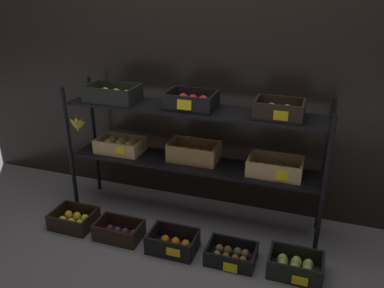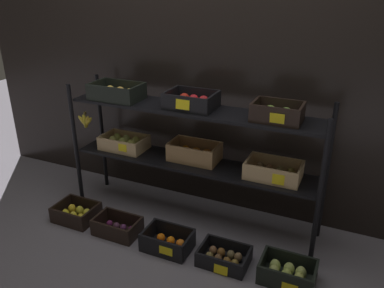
# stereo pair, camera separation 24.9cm
# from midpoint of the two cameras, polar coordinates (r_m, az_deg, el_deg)

# --- Properties ---
(ground_plane) EXTENTS (10.00, 10.00, 0.00)m
(ground_plane) POSITION_cam_midpoint_polar(r_m,az_deg,el_deg) (3.10, -2.34, -10.75)
(ground_plane) COLOR slate
(storefront_wall) EXTENTS (4.24, 0.12, 2.24)m
(storefront_wall) POSITION_cam_midpoint_polar(r_m,az_deg,el_deg) (2.98, -0.11, 11.39)
(storefront_wall) COLOR black
(storefront_wall) RESTS_ON ground_plane
(display_rack) EXTENTS (1.98, 0.37, 1.01)m
(display_rack) POSITION_cam_midpoint_polar(r_m,az_deg,el_deg) (2.79, -3.12, 1.32)
(display_rack) COLOR black
(display_rack) RESTS_ON ground_plane
(crate_ground_lemon) EXTENTS (0.31, 0.25, 0.12)m
(crate_ground_lemon) POSITION_cam_midpoint_polar(r_m,az_deg,el_deg) (3.15, -19.05, -10.50)
(crate_ground_lemon) COLOR black
(crate_ground_lemon) RESTS_ON ground_plane
(crate_ground_plum) EXTENTS (0.33, 0.21, 0.12)m
(crate_ground_plum) POSITION_cam_midpoint_polar(r_m,az_deg,el_deg) (2.94, -13.03, -12.47)
(crate_ground_plum) COLOR black
(crate_ground_plum) RESTS_ON ground_plane
(crate_ground_tangerine) EXTENTS (0.33, 0.23, 0.14)m
(crate_ground_tangerine) POSITION_cam_midpoint_polar(r_m,az_deg,el_deg) (2.76, -5.39, -14.35)
(crate_ground_tangerine) COLOR black
(crate_ground_tangerine) RESTS_ON ground_plane
(crate_ground_kiwi) EXTENTS (0.32, 0.24, 0.11)m
(crate_ground_kiwi) POSITION_cam_midpoint_polar(r_m,az_deg,el_deg) (2.67, 3.00, -15.97)
(crate_ground_kiwi) COLOR black
(crate_ground_kiwi) RESTS_ON ground_plane
(crate_ground_pear) EXTENTS (0.34, 0.23, 0.14)m
(crate_ground_pear) POSITION_cam_midpoint_polar(r_m,az_deg,el_deg) (2.62, 12.10, -17.14)
(crate_ground_pear) COLOR black
(crate_ground_pear) RESTS_ON ground_plane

